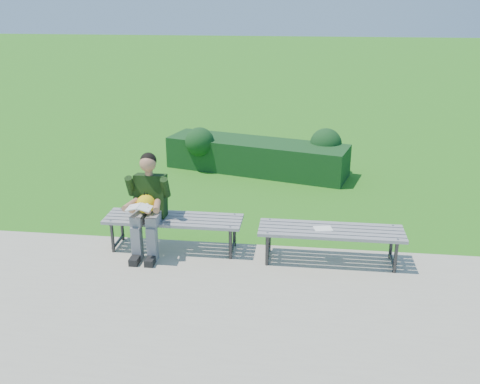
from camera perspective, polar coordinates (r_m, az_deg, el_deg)
ground at (r=7.34m, az=-0.20°, el=-5.65°), size 80.00×80.00×0.00m
walkway at (r=5.82m, az=-2.44°, el=-13.04°), size 30.00×3.50×0.02m
hedge at (r=10.27m, az=2.00°, el=4.08°), size 3.57×1.73×0.87m
bench_left at (r=7.07m, az=-7.10°, el=-3.14°), size 1.80×0.50×0.46m
bench_right at (r=6.78m, az=9.67°, el=-4.35°), size 1.80×0.50×0.46m
seated_boy at (r=6.95m, az=-9.79°, el=-1.05°), size 0.56×0.76×1.31m
paper_sheet at (r=6.75m, az=8.85°, el=-3.88°), size 0.25×0.20×0.01m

